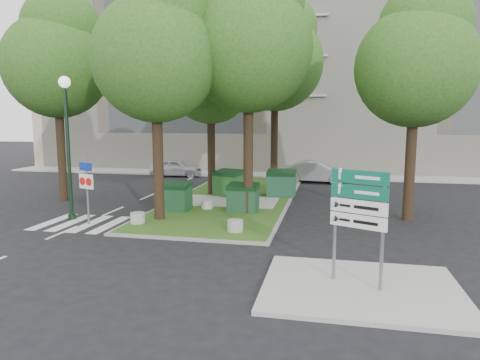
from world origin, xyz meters
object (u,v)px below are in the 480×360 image
(dumpster_a, at_px, (175,196))
(bollard_left, at_px, (138,218))
(bollard_mid, at_px, (207,204))
(car_white, at_px, (176,168))
(dumpster_b, at_px, (229,183))
(bollard_right, at_px, (235,226))
(tree_median_near_right, at_px, (251,35))
(dumpster_d, at_px, (281,183))
(tree_median_far, at_px, (277,53))
(tree_median_near_left, at_px, (158,47))
(street_lamp, at_px, (67,131))
(car_silver, at_px, (316,172))
(directional_sign, at_px, (359,209))
(tree_street_left, at_px, (58,56))
(dumpster_c, at_px, (243,198))
(tree_median_mid, at_px, (212,72))
(traffic_sign_pole, at_px, (87,183))
(tree_street_right, at_px, (418,56))
(litter_bin, at_px, (285,190))

(dumpster_a, xyz_separation_m, bollard_left, (-0.61, -2.80, -0.42))
(bollard_mid, bearing_deg, car_white, 116.91)
(dumpster_b, bearing_deg, bollard_right, -52.42)
(tree_median_near_right, height_order, dumpster_d, tree_median_near_right)
(tree_median_far, relative_size, dumpster_d, 7.34)
(tree_median_near_left, xyz_separation_m, street_lamp, (-4.04, -0.47, -3.43))
(bollard_mid, height_order, car_silver, car_silver)
(tree_median_far, height_order, car_white, tree_median_far)
(dumpster_a, bearing_deg, bollard_right, -36.75)
(directional_sign, distance_m, car_white, 23.52)
(bollard_right, relative_size, bollard_mid, 1.09)
(tree_street_left, relative_size, bollard_mid, 19.93)
(dumpster_c, bearing_deg, directional_sign, -58.70)
(tree_median_mid, bearing_deg, bollard_mid, -78.76)
(tree_street_left, distance_m, car_silver, 17.58)
(tree_median_far, relative_size, traffic_sign_pole, 4.30)
(tree_median_far, relative_size, bollard_mid, 21.61)
(dumpster_c, bearing_deg, tree_median_near_left, -143.26)
(tree_street_left, xyz_separation_m, bollard_left, (6.31, -4.44, -7.32))
(tree_street_right, distance_m, dumpster_d, 9.56)
(tree_median_mid, relative_size, car_silver, 2.18)
(dumpster_c, bearing_deg, dumpster_d, 75.02)
(dumpster_c, xyz_separation_m, bollard_right, (0.43, -3.59, -0.42))
(tree_median_far, distance_m, dumpster_b, 8.54)
(directional_sign, bearing_deg, bollard_right, 157.70)
(street_lamp, relative_size, car_silver, 1.35)
(directional_sign, relative_size, car_silver, 0.65)
(dumpster_a, height_order, car_white, dumpster_a)
(tree_median_near_right, distance_m, dumpster_a, 8.07)
(bollard_right, xyz_separation_m, traffic_sign_pole, (-6.34, 0.21, 1.44))
(tree_median_far, height_order, bollard_left, tree_median_far)
(tree_median_mid, relative_size, dumpster_d, 6.15)
(tree_median_far, height_order, dumpster_a, tree_median_far)
(dumpster_b, bearing_deg, litter_bin, 29.26)
(traffic_sign_pole, bearing_deg, dumpster_d, 67.12)
(dumpster_c, distance_m, traffic_sign_pole, 6.88)
(tree_median_near_left, relative_size, dumpster_a, 6.99)
(car_white, xyz_separation_m, car_silver, (10.69, -1.07, 0.08))
(dumpster_a, bearing_deg, car_white, 115.28)
(bollard_right, distance_m, directional_sign, 6.48)
(tree_median_far, bearing_deg, car_white, 151.38)
(bollard_left, xyz_separation_m, litter_bin, (5.30, 7.34, 0.18))
(tree_median_near_right, height_order, tree_street_left, tree_median_near_right)
(tree_median_near_left, height_order, dumpster_b, tree_median_near_left)
(litter_bin, relative_size, car_white, 0.20)
(litter_bin, bearing_deg, car_silver, 76.98)
(dumpster_c, distance_m, car_white, 14.09)
(car_white, bearing_deg, tree_median_far, -123.88)
(directional_sign, height_order, car_white, directional_sign)
(tree_median_mid, relative_size, bollard_right, 16.58)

